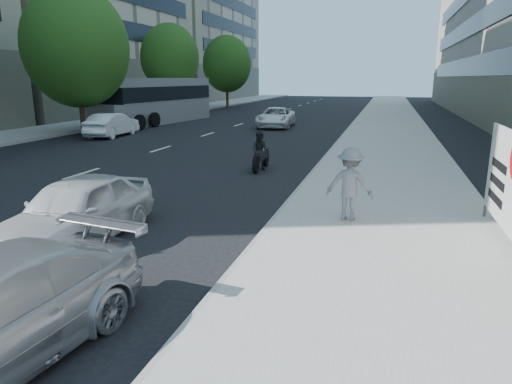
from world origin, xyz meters
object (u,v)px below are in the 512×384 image
(jogger, at_px, (350,184))
(motorcycle, at_px, (261,153))
(protest_banner, at_px, (505,178))
(white_sedan_mid, at_px, (112,125))
(white_sedan_near, at_px, (77,210))
(white_sedan_far, at_px, (276,117))
(bus, at_px, (155,101))

(jogger, xyz_separation_m, motorcycle, (-3.69, 5.76, -0.35))
(protest_banner, xyz_separation_m, white_sedan_mid, (-17.65, 13.38, -0.73))
(protest_banner, xyz_separation_m, motorcycle, (-6.74, 6.18, -0.76))
(jogger, distance_m, white_sedan_near, 5.92)
(jogger, bearing_deg, white_sedan_far, -65.73)
(jogger, height_order, bus, bus)
(white_sedan_near, relative_size, white_sedan_far, 0.84)
(protest_banner, bearing_deg, white_sedan_mid, 142.84)
(motorcycle, bearing_deg, bus, 126.17)
(motorcycle, relative_size, bus, 0.17)
(jogger, relative_size, motorcycle, 0.81)
(white_sedan_near, distance_m, bus, 25.81)
(protest_banner, height_order, motorcycle, protest_banner)
(protest_banner, bearing_deg, bus, 131.88)
(white_sedan_mid, height_order, motorcycle, motorcycle)
(white_sedan_far, relative_size, motorcycle, 2.36)
(jogger, height_order, white_sedan_far, jogger)
(jogger, xyz_separation_m, white_sedan_near, (-5.28, -2.66, -0.29))
(protest_banner, xyz_separation_m, white_sedan_far, (-9.72, 20.98, -0.73))
(jogger, relative_size, white_sedan_mid, 0.41)
(bus, bearing_deg, protest_banner, -40.75)
(protest_banner, distance_m, bus, 28.51)
(protest_banner, relative_size, bus, 0.25)
(protest_banner, relative_size, white_sedan_mid, 0.75)
(motorcycle, height_order, bus, bus)
(white_sedan_near, distance_m, white_sedan_far, 23.26)
(white_sedan_near, height_order, white_sedan_mid, white_sedan_near)
(white_sedan_far, height_order, motorcycle, motorcycle)
(motorcycle, bearing_deg, jogger, -60.44)
(white_sedan_mid, bearing_deg, protest_banner, 138.69)
(white_sedan_far, distance_m, motorcycle, 15.10)
(white_sedan_mid, bearing_deg, jogger, 134.25)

